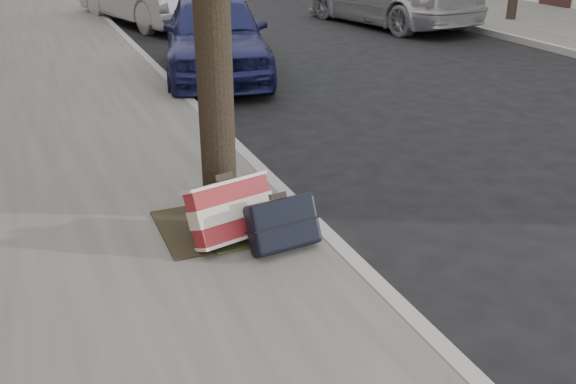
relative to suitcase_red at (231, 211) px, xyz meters
name	(u,v)px	position (x,y,z in m)	size (l,w,h in m)	color
ground	(523,261)	(1.95, -0.93, -0.36)	(120.00, 120.00, 0.00)	black
dirt_patch	(216,225)	(-0.05, 0.27, -0.23)	(0.85, 0.85, 0.01)	black
suitcase_red	(231,211)	(0.00, 0.00, 0.00)	(0.62, 0.17, 0.45)	maroon
suitcase_navy	(283,223)	(0.30, -0.27, -0.03)	(0.52, 0.17, 0.37)	black
car_near_front	(215,34)	(1.55, 5.57, 0.28)	(1.52, 3.77, 1.28)	#191C4D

